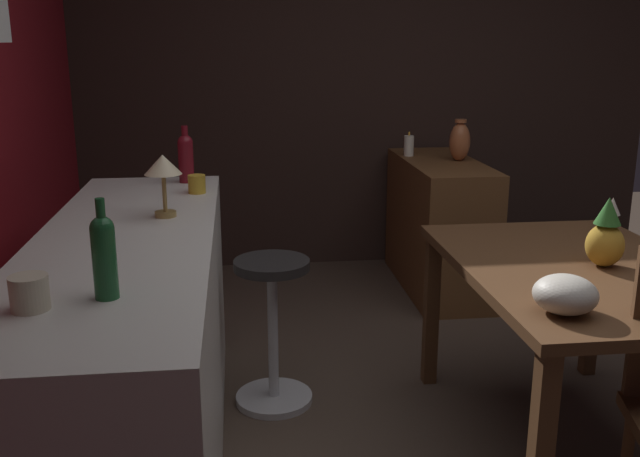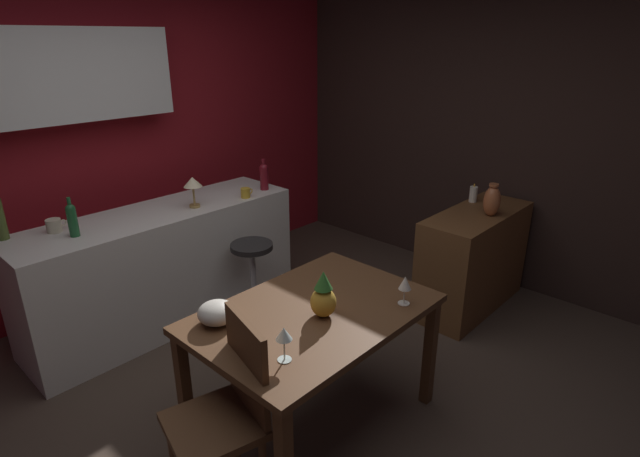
% 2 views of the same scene
% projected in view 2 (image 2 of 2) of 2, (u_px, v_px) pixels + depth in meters
% --- Properties ---
extents(ground_plane, '(9.00, 9.00, 0.00)m').
position_uv_depth(ground_plane, '(282.00, 403.00, 3.06)').
color(ground_plane, '#47382D').
extents(wall_kitchen_back, '(5.20, 0.33, 2.60)m').
position_uv_depth(wall_kitchen_back, '(87.00, 133.00, 3.83)').
color(wall_kitchen_back, maroon).
rests_on(wall_kitchen_back, ground_plane).
extents(wall_side_right, '(0.10, 4.40, 2.60)m').
position_uv_depth(wall_side_right, '(461.00, 131.00, 4.52)').
color(wall_side_right, '#33231E').
rests_on(wall_side_right, ground_plane).
extents(dining_table, '(1.28, 0.87, 0.74)m').
position_uv_depth(dining_table, '(314.00, 324.00, 2.69)').
color(dining_table, '#56351E').
rests_on(dining_table, ground_plane).
extents(kitchen_counter, '(2.10, 0.60, 0.90)m').
position_uv_depth(kitchen_counter, '(164.00, 267.00, 3.83)').
color(kitchen_counter, silver).
rests_on(kitchen_counter, ground_plane).
extents(sideboard_cabinet, '(1.10, 0.44, 0.82)m').
position_uv_depth(sideboard_cabinet, '(473.00, 260.00, 4.04)').
color(sideboard_cabinet, brown).
rests_on(sideboard_cabinet, ground_plane).
extents(chair_near_window, '(0.49, 0.49, 0.96)m').
position_uv_depth(chair_near_window, '(228.00, 410.00, 2.26)').
color(chair_near_window, '#56351E').
rests_on(chair_near_window, ground_plane).
extents(bar_stool, '(0.34, 0.34, 0.65)m').
position_uv_depth(bar_stool, '(253.00, 280.00, 3.84)').
color(bar_stool, '#262323').
rests_on(bar_stool, ground_plane).
extents(wine_glass_left, '(0.07, 0.07, 0.16)m').
position_uv_depth(wine_glass_left, '(405.00, 284.00, 2.68)').
color(wine_glass_left, silver).
rests_on(wine_glass_left, dining_table).
extents(wine_glass_right, '(0.08, 0.08, 0.17)m').
position_uv_depth(wine_glass_right, '(284.00, 335.00, 2.20)').
color(wine_glass_right, silver).
rests_on(wine_glass_right, dining_table).
extents(pineapple_centerpiece, '(0.14, 0.14, 0.26)m').
position_uv_depth(pineapple_centerpiece, '(323.00, 297.00, 2.57)').
color(pineapple_centerpiece, gold).
rests_on(pineapple_centerpiece, dining_table).
extents(fruit_bowl, '(0.19, 0.19, 0.12)m').
position_uv_depth(fruit_bowl, '(217.00, 313.00, 2.52)').
color(fruit_bowl, beige).
rests_on(fruit_bowl, dining_table).
extents(wine_bottle_ruby, '(0.07, 0.07, 0.26)m').
position_uv_depth(wine_bottle_ruby, '(264.00, 175.00, 4.14)').
color(wine_bottle_ruby, maroon).
rests_on(wine_bottle_ruby, kitchen_counter).
extents(wine_bottle_green, '(0.06, 0.06, 0.26)m').
position_uv_depth(wine_bottle_green, '(72.00, 219.00, 3.18)').
color(wine_bottle_green, '#1E592D').
rests_on(wine_bottle_green, kitchen_counter).
extents(cup_cream, '(0.13, 0.09, 0.09)m').
position_uv_depth(cup_cream, '(54.00, 226.00, 3.27)').
color(cup_cream, beige).
rests_on(cup_cream, kitchen_counter).
extents(cup_mustard, '(0.11, 0.07, 0.08)m').
position_uv_depth(cup_mustard, '(246.00, 193.00, 3.97)').
color(cup_mustard, gold).
rests_on(cup_mustard, kitchen_counter).
extents(counter_lamp, '(0.14, 0.14, 0.23)m').
position_uv_depth(counter_lamp, '(193.00, 184.00, 3.70)').
color(counter_lamp, '#A58447').
rests_on(counter_lamp, kitchen_counter).
extents(pillar_candle_tall, '(0.06, 0.06, 0.16)m').
position_uv_depth(pillar_candle_tall, '(473.00, 194.00, 4.11)').
color(pillar_candle_tall, white).
rests_on(pillar_candle_tall, sideboard_cabinet).
extents(vase_copper, '(0.13, 0.13, 0.25)m').
position_uv_depth(vase_copper, '(492.00, 201.00, 3.78)').
color(vase_copper, '#B26038').
rests_on(vase_copper, sideboard_cabinet).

